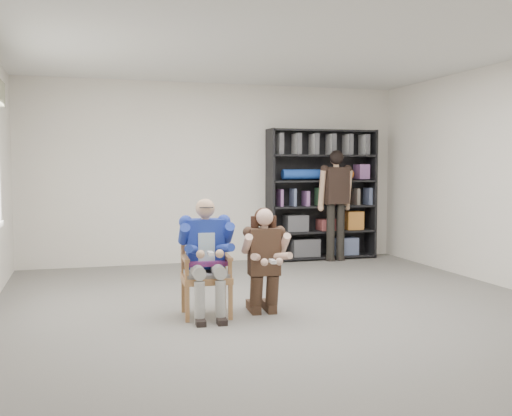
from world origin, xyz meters
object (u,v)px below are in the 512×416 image
object	(u,v)px
seated_man	(206,257)
standing_man	(336,206)
bookshelf	(322,195)
armchair	(206,271)
kneeling_woman	(265,261)

from	to	relation	value
seated_man	standing_man	world-z (taller)	standing_man
bookshelf	standing_man	xyz separation A→B (m)	(0.14, -0.24, -0.17)
armchair	standing_man	distance (m)	3.98
armchair	seated_man	world-z (taller)	seated_man
standing_man	bookshelf	bearing A→B (deg)	114.05
seated_man	standing_man	distance (m)	3.97
bookshelf	standing_man	world-z (taller)	bookshelf
kneeling_woman	standing_man	distance (m)	3.70
kneeling_woman	standing_man	bearing A→B (deg)	59.05
kneeling_woman	bookshelf	distance (m)	3.85
seated_man	bookshelf	bearing A→B (deg)	54.90
armchair	kneeling_woman	world-z (taller)	kneeling_woman
armchair	standing_man	xyz separation A→B (m)	(2.70, 2.90, 0.42)
seated_man	standing_man	xyz separation A→B (m)	(2.70, 2.90, 0.28)
kneeling_woman	standing_man	xyz separation A→B (m)	(2.12, 3.02, 0.33)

